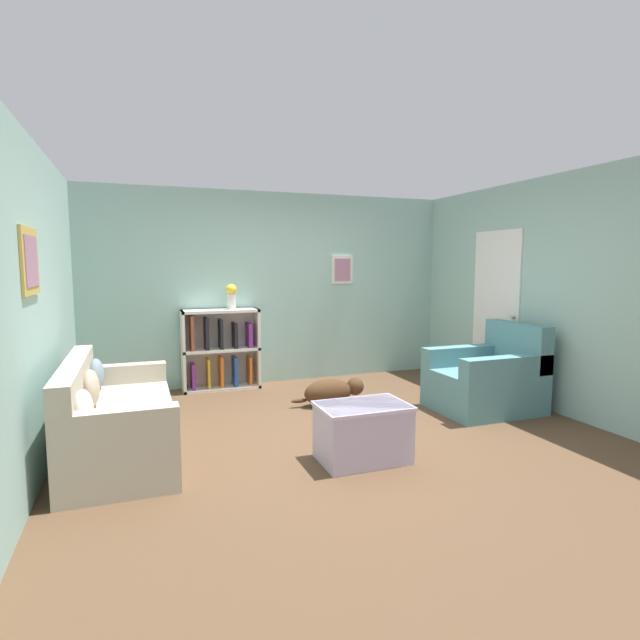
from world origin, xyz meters
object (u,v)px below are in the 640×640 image
(couch, at_px, (114,421))
(recliner_chair, at_px, (488,380))
(coffee_table, at_px, (363,431))
(dog, at_px, (332,392))
(vase, at_px, (231,295))
(bookshelf, at_px, (220,350))

(couch, distance_m, recliner_chair, 3.89)
(coffee_table, xyz_separation_m, dog, (0.37, 1.61, -0.09))
(coffee_table, bearing_deg, vase, 101.27)
(couch, height_order, vase, vase)
(couch, bearing_deg, coffee_table, -22.39)
(recliner_chair, bearing_deg, coffee_table, -156.51)
(dog, bearing_deg, coffee_table, -102.80)
(bookshelf, distance_m, vase, 0.74)
(recliner_chair, distance_m, dog, 1.76)
(couch, bearing_deg, dog, 19.43)
(couch, distance_m, bookshelf, 2.39)
(bookshelf, height_order, vase, vase)
(recliner_chair, height_order, coffee_table, recliner_chair)
(couch, relative_size, coffee_table, 2.44)
(couch, bearing_deg, vase, 55.80)
(recliner_chair, xyz_separation_m, coffee_table, (-1.95, -0.85, -0.09))
(recliner_chair, bearing_deg, vase, 141.75)
(dog, bearing_deg, couch, -160.57)
(bookshelf, xyz_separation_m, dog, (1.08, -1.23, -0.35))
(dog, bearing_deg, bookshelf, 131.25)
(bookshelf, bearing_deg, couch, -120.86)
(coffee_table, xyz_separation_m, vase, (-0.56, 2.82, 0.98))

